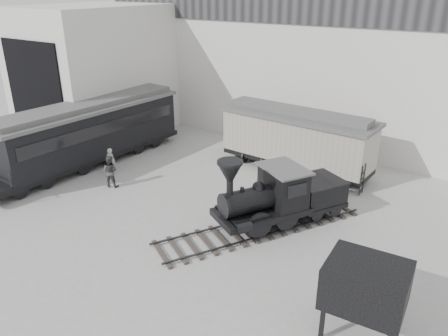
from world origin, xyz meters
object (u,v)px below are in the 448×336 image
Objects in this scene: boxcar at (297,138)px; locomotive at (276,200)px; visitor_a at (111,161)px; visitor_b at (110,171)px; passenger_coach at (90,133)px; coal_hopper at (365,290)px.

locomotive is at bearing -68.93° from boxcar.
visitor_a is at bearing -138.67° from boxcar.
visitor_b reaches higher than visitor_a.
visitor_a is (-10.65, -0.04, -0.49)m from locomotive.
passenger_coach reaches higher than locomotive.
boxcar reaches higher than visitor_b.
visitor_b is at bearing -129.75° from boxcar.
locomotive is 9.55m from visitor_b.
visitor_a is at bearing -149.64° from locomotive.
passenger_coach is 8.39× the size of visitor_a.
coal_hopper is at bearing -10.59° from locomotive.
visitor_b is (1.19, -1.19, 0.09)m from visitor_a.
locomotive is at bearing 163.69° from visitor_b.
coal_hopper is (5.39, -4.64, 0.41)m from locomotive.
passenger_coach reaches higher than visitor_b.
coal_hopper is at bearing 143.34° from visitor_b.
visitor_b is 0.69× the size of coal_hopper.
boxcar is 10.92m from visitor_a.
coal_hopper reaches higher than visitor_a.
locomotive is 3.70× the size of coal_hopper.
coal_hopper reaches higher than visitor_b.
passenger_coach reaches higher than coal_hopper.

